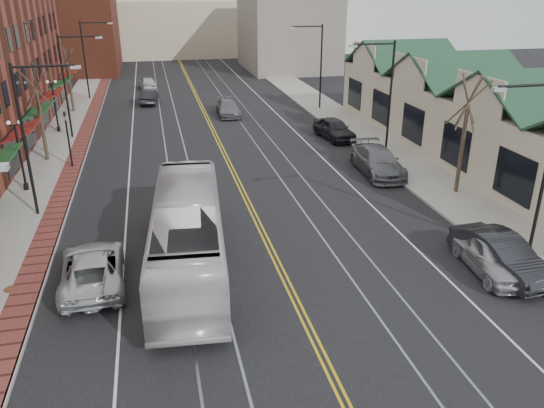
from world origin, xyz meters
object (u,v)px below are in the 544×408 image
transit_bus (188,234)px  parked_car_a (491,253)px  parked_car_d (334,129)px  parked_suv (93,268)px  parked_car_b (501,254)px  parked_car_c (378,161)px

transit_bus → parked_car_a: 13.25m
transit_bus → parked_car_d: (13.20, 18.80, -0.87)m
transit_bus → parked_car_d: transit_bus is taller
parked_suv → parked_car_b: bearing=167.6°
parked_suv → parked_car_d: 25.83m
transit_bus → parked_car_b: (13.20, -3.28, -0.86)m
parked_car_a → parked_car_c: parked_car_c is taller
parked_car_a → parked_car_b: parked_car_b is taller
parked_car_a → parked_car_c: size_ratio=0.84×
transit_bus → parked_suv: bearing=11.1°
parked_car_b → parked_car_a: bearing=146.2°
transit_bus → parked_car_c: transit_bus is taller
transit_bus → parked_car_c: bearing=-137.9°
parked_car_b → parked_car_d: bearing=83.8°
parked_suv → parked_car_c: (17.23, 10.49, 0.09)m
parked_suv → parked_car_b: parked_car_b is taller
transit_bus → parked_car_d: size_ratio=2.50×
parked_car_c → parked_car_d: size_ratio=1.20×
parked_car_b → parked_car_d: 22.07m
parked_suv → parked_car_c: bearing=-151.7°
parked_suv → parked_car_d: (17.23, 19.24, 0.08)m
transit_bus → parked_car_b: 13.63m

